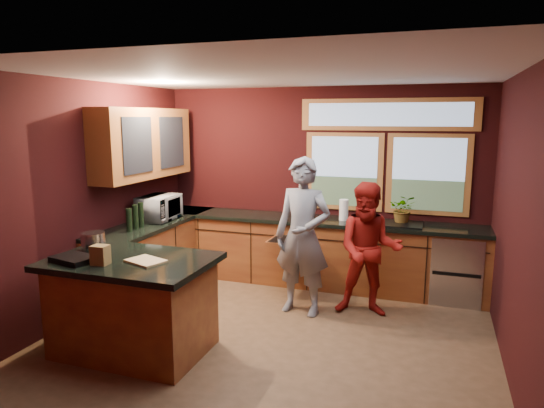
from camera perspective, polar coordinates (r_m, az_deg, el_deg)
The scene contains 14 objects.
floor at distance 5.36m, azimuth 0.13°, elevation -15.04°, with size 4.50×4.50×0.00m, color brown.
room_shell at distance 5.39m, azimuth -4.78°, elevation 4.98°, with size 4.52×4.02×2.71m.
back_counter at distance 6.69m, azimuth 6.48°, elevation -5.69°, with size 4.50×0.64×0.93m.
left_counter at distance 6.73m, azimuth -13.45°, elevation -5.80°, with size 0.64×2.30×0.93m.
island at distance 5.02m, azimuth -16.00°, elevation -11.30°, with size 1.55×1.05×0.95m.
person_grey at distance 5.63m, azimuth 3.63°, elevation -3.84°, with size 0.67×0.44×1.84m, color slate.
person_red at distance 5.71m, azimuth 11.36°, elevation -5.28°, with size 0.76×0.59×1.56m, color #A11812.
microwave at distance 6.62m, azimuth -13.15°, elevation -0.45°, with size 0.59×0.40×0.33m, color #999999.
potted_plant at distance 6.46m, azimuth 15.17°, elevation -0.60°, with size 0.34×0.29×0.37m, color #999999.
paper_towel at distance 6.51m, azimuth 8.44°, elevation -0.69°, with size 0.12×0.12×0.28m, color white.
cutting_board at distance 4.72m, azimuth -14.63°, elevation -6.50°, with size 0.35×0.25×0.02m, color tan.
stock_pot at distance 5.29m, azimuth -20.28°, elevation -4.12°, with size 0.24×0.24×0.18m, color #B3B2B7.
paper_bag at distance 4.74m, azimuth -19.55°, elevation -5.67°, with size 0.15×0.12×0.18m, color brown.
black_tray at distance 4.95m, azimuth -22.25°, elevation -5.98°, with size 0.40×0.28×0.05m, color black.
Camera 1 is at (1.56, -4.59, 2.28)m, focal length 32.00 mm.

